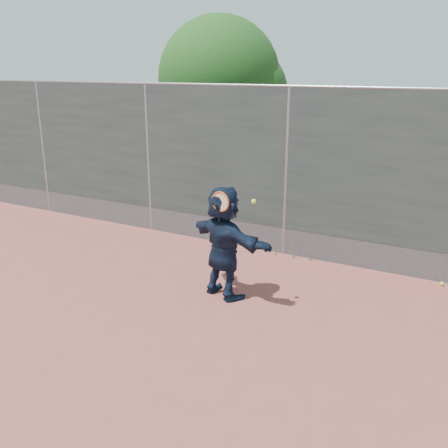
% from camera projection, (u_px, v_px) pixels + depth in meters
% --- Properties ---
extents(ground, '(80.00, 80.00, 0.00)m').
position_uv_depth(ground, '(180.00, 340.00, 6.33)').
color(ground, '#9E4C42').
rests_on(ground, ground).
extents(player, '(1.65, 1.01, 1.70)m').
position_uv_depth(player, '(224.00, 242.00, 7.32)').
color(player, '#121E33').
rests_on(player, ground).
extents(ball_ground, '(0.07, 0.07, 0.07)m').
position_uv_depth(ball_ground, '(442.00, 284.00, 7.88)').
color(ball_ground, '#CDE933').
rests_on(ball_ground, ground).
extents(fence, '(20.00, 0.06, 3.03)m').
position_uv_depth(fence, '(286.00, 169.00, 8.78)').
color(fence, '#38423D').
rests_on(fence, ground).
extents(swing_action, '(0.65, 0.17, 0.51)m').
position_uv_depth(swing_action, '(224.00, 203.00, 6.92)').
color(swing_action, '#CA4D13').
rests_on(swing_action, ground).
extents(tree_left, '(3.15, 3.00, 4.53)m').
position_uv_depth(tree_left, '(226.00, 82.00, 12.22)').
color(tree_left, '#382314').
rests_on(tree_left, ground).
extents(weed_clump, '(0.68, 0.07, 0.30)m').
position_uv_depth(weed_clump, '(296.00, 251.00, 8.99)').
color(weed_clump, '#387226').
rests_on(weed_clump, ground).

